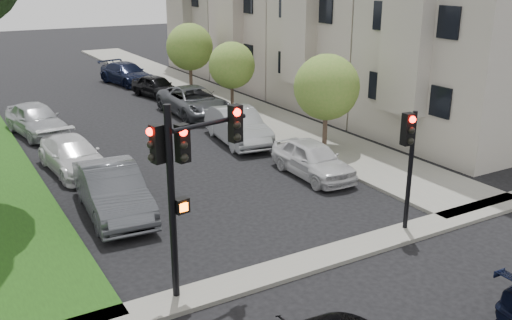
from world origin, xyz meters
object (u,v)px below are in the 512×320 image
small_tree_a (327,87)px  car_parked_3 (157,86)px  car_parked_5 (113,191)px  car_parked_6 (73,155)px  car_parked_2 (194,101)px  traffic_signal_main (185,167)px  small_tree_c (190,47)px  car_parked_4 (127,74)px  car_parked_0 (313,159)px  car_parked_1 (238,126)px  car_parked_7 (36,119)px  traffic_signal_secondary (409,150)px  small_tree_b (232,65)px

small_tree_a → car_parked_3: (-2.30, 13.71, -2.07)m
car_parked_5 → car_parked_6: (-0.11, 4.72, -0.15)m
car_parked_2 → traffic_signal_main: bearing=-114.8°
traffic_signal_main → car_parked_3: (7.33, 21.29, -2.57)m
small_tree_c → car_parked_3: 3.19m
traffic_signal_main → car_parked_4: traffic_signal_main is taller
small_tree_c → car_parked_2: bearing=-112.7°
traffic_signal_main → car_parked_5: size_ratio=0.98×
car_parked_0 → car_parked_1: car_parked_1 is taller
car_parked_1 → car_parked_7: 9.48m
car_parked_3 → car_parked_6: car_parked_3 is taller
car_parked_0 → car_parked_1: 5.25m
small_tree_a → car_parked_6: 10.46m
car_parked_1 → car_parked_7: size_ratio=1.05×
small_tree_a → traffic_signal_secondary: 8.14m
traffic_signal_secondary → car_parked_4: (0.33, 26.25, -1.83)m
small_tree_a → car_parked_6: bearing=164.8°
car_parked_2 → car_parked_6: (-7.67, -5.82, -0.10)m
traffic_signal_main → traffic_signal_secondary: 6.80m
traffic_signal_main → car_parked_0: 9.33m
traffic_signal_secondary → car_parked_7: size_ratio=0.82×
traffic_signal_main → car_parked_1: (7.00, 10.45, -2.46)m
small_tree_a → car_parked_2: (-2.22, 8.51, -1.99)m
car_parked_6 → car_parked_3: bearing=51.0°
car_parked_0 → traffic_signal_main: bearing=-142.7°
small_tree_c → traffic_signal_secondary: size_ratio=1.18×
car_parked_0 → car_parked_3: bearing=91.7°
car_parked_6 → car_parked_7: (-0.24, 6.00, 0.12)m
car_parked_7 → car_parked_3: bearing=23.6°
car_parked_3 → car_parked_7: size_ratio=0.87×
small_tree_b → traffic_signal_main: bearing=-121.2°
traffic_signal_secondary → car_parked_6: (-7.02, 10.31, -1.90)m
car_parked_6 → small_tree_c: bearing=43.9°
small_tree_a → car_parked_1: small_tree_a is taller
small_tree_c → car_parked_1: small_tree_c is taller
car_parked_2 → car_parked_1: bearing=-94.3°
car_parked_0 → traffic_signal_secondary: bearing=-94.1°
car_parked_2 → car_parked_5: size_ratio=1.11×
car_parked_4 → car_parked_2: bearing=-99.3°
traffic_signal_main → car_parked_1: size_ratio=1.00×
small_tree_a → traffic_signal_secondary: bearing=-110.6°
small_tree_b → car_parked_3: size_ratio=0.96×
car_parked_3 → car_parked_7: bearing=-159.0°
traffic_signal_secondary → car_parked_5: size_ratio=0.76×
small_tree_a → car_parked_3: bearing=99.5°
small_tree_b → traffic_signal_secondary: 16.22m
car_parked_1 → small_tree_c: bearing=83.7°
small_tree_a → car_parked_2: bearing=104.6°
small_tree_b → car_parked_0: (-2.33, -10.72, -1.82)m
traffic_signal_main → car_parked_4: (7.10, 26.21, -2.51)m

